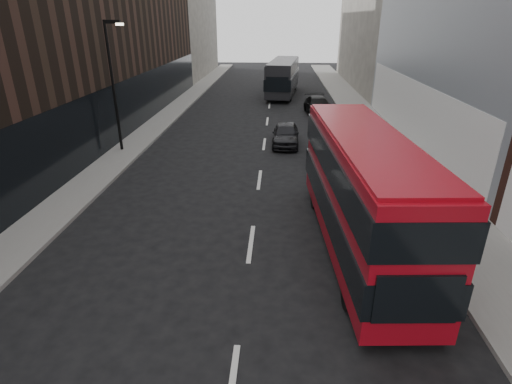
% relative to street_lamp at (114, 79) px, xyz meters
% --- Properties ---
extents(sidewalk_right, '(3.00, 80.00, 0.15)m').
position_rel_street_lamp_xyz_m(sidewalk_right, '(15.72, 7.00, -4.11)').
color(sidewalk_right, slate).
rests_on(sidewalk_right, ground).
extents(sidewalk_left, '(2.00, 80.00, 0.15)m').
position_rel_street_lamp_xyz_m(sidewalk_left, '(0.22, 7.00, -4.11)').
color(sidewalk_left, slate).
rests_on(sidewalk_left, ground).
extents(building_left_mid, '(5.00, 24.00, 14.00)m').
position_rel_street_lamp_xyz_m(building_left_mid, '(-3.28, 12.00, 2.82)').
color(building_left_mid, black).
rests_on(building_left_mid, ground).
extents(building_left_far, '(5.00, 20.00, 13.00)m').
position_rel_street_lamp_xyz_m(building_left_far, '(-3.28, 34.00, 2.32)').
color(building_left_far, '#625D56').
rests_on(building_left_far, ground).
extents(street_lamp, '(1.06, 0.22, 7.00)m').
position_rel_street_lamp_xyz_m(street_lamp, '(0.00, 0.00, 0.00)').
color(street_lamp, black).
rests_on(street_lamp, sidewalk_left).
extents(red_bus, '(2.97, 9.96, 3.98)m').
position_rel_street_lamp_xyz_m(red_bus, '(11.82, -10.03, -1.98)').
color(red_bus, maroon).
rests_on(red_bus, ground).
extents(grey_bus, '(3.58, 10.68, 3.39)m').
position_rel_street_lamp_xyz_m(grey_bus, '(9.43, 19.59, -2.36)').
color(grey_bus, black).
rests_on(grey_bus, ground).
extents(car_a, '(1.71, 4.00, 1.35)m').
position_rel_street_lamp_xyz_m(car_a, '(9.54, 2.00, -3.51)').
color(car_a, black).
rests_on(car_a, ground).
extents(car_b, '(1.91, 4.21, 1.34)m').
position_rel_street_lamp_xyz_m(car_b, '(11.59, 0.00, -3.51)').
color(car_b, gray).
rests_on(car_b, ground).
extents(car_c, '(2.27, 4.87, 1.38)m').
position_rel_street_lamp_xyz_m(car_c, '(12.25, 10.58, -3.49)').
color(car_c, black).
rests_on(car_c, ground).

